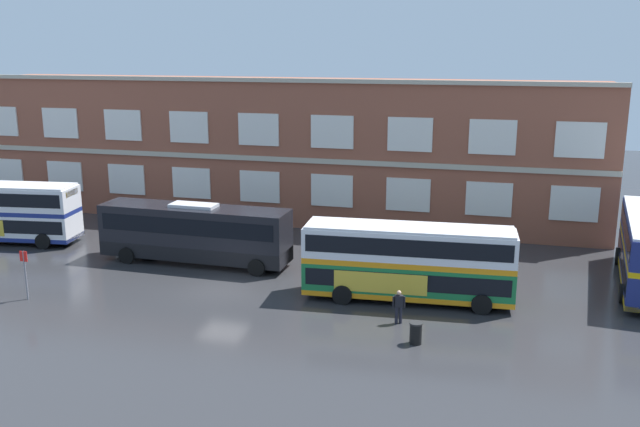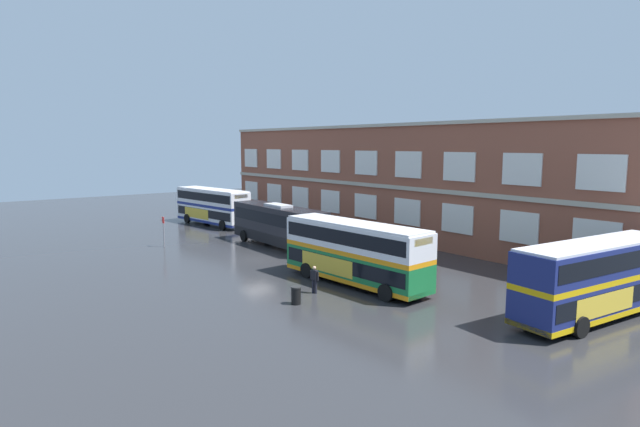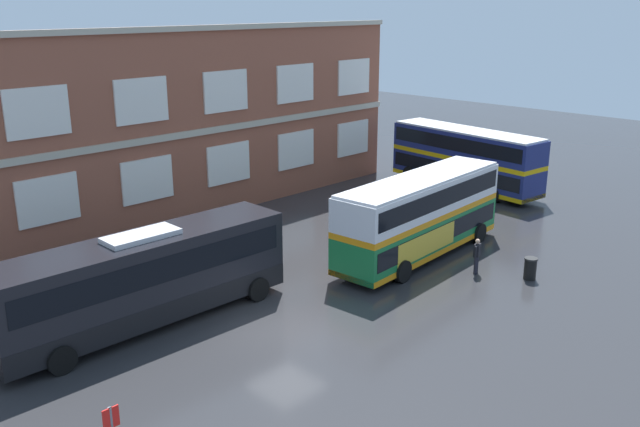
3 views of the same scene
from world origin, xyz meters
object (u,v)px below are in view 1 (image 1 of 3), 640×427
at_px(bus_stand_flag, 25,270).
at_px(station_litter_bin, 416,333).
at_px(waiting_passenger, 399,305).
at_px(double_decker_middle, 408,262).
at_px(touring_coach, 195,233).

relative_size(bus_stand_flag, station_litter_bin, 2.62).
bearing_deg(waiting_passenger, station_litter_bin, -62.64).
xyz_separation_m(double_decker_middle, bus_stand_flag, (-19.68, -5.16, -0.51)).
relative_size(double_decker_middle, station_litter_bin, 10.82).
height_order(touring_coach, station_litter_bin, touring_coach).
bearing_deg(touring_coach, station_litter_bin, -29.79).
bearing_deg(station_litter_bin, bus_stand_flag, 179.20).
bearing_deg(touring_coach, bus_stand_flag, -126.29).
xyz_separation_m(touring_coach, station_litter_bin, (14.81, -8.48, -1.39)).
xyz_separation_m(double_decker_middle, station_litter_bin, (1.15, -5.45, -1.63)).
bearing_deg(waiting_passenger, bus_stand_flag, -174.60).
relative_size(touring_coach, station_litter_bin, 11.70).
xyz_separation_m(touring_coach, bus_stand_flag, (-6.01, -8.19, -0.27)).
relative_size(waiting_passenger, bus_stand_flag, 0.63).
height_order(touring_coach, bus_stand_flag, touring_coach).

